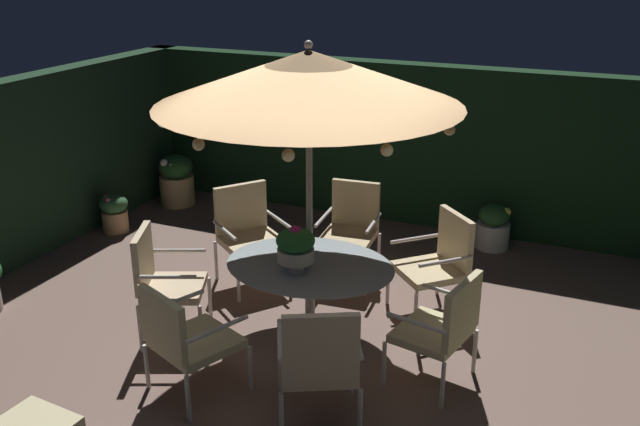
% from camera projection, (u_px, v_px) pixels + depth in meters
% --- Properties ---
extents(ground_plane, '(8.05, 7.35, 0.02)m').
position_uv_depth(ground_plane, '(308.00, 355.00, 6.29)').
color(ground_plane, brown).
extents(hedge_backdrop_rear, '(8.05, 0.30, 2.05)m').
position_uv_depth(hedge_backdrop_rear, '(423.00, 146.00, 8.94)').
color(hedge_backdrop_rear, black).
rests_on(hedge_backdrop_rear, ground_plane).
extents(patio_dining_table, '(1.55, 1.27, 0.73)m').
position_uv_depth(patio_dining_table, '(310.00, 278.00, 6.38)').
color(patio_dining_table, beige).
rests_on(patio_dining_table, ground_plane).
extents(patio_umbrella, '(2.57, 2.57, 2.70)m').
position_uv_depth(patio_umbrella, '(309.00, 78.00, 5.73)').
color(patio_umbrella, silver).
rests_on(patio_umbrella, ground_plane).
extents(centerpiece_planter, '(0.34, 0.34, 0.44)m').
position_uv_depth(centerpiece_planter, '(296.00, 246.00, 6.07)').
color(centerpiece_planter, beige).
rests_on(centerpiece_planter, patio_dining_table).
extents(patio_chair_north, '(0.67, 0.74, 0.97)m').
position_uv_depth(patio_chair_north, '(444.00, 324.00, 5.67)').
color(patio_chair_north, silver).
rests_on(patio_chair_north, ground_plane).
extents(patio_chair_northeast, '(0.85, 0.85, 1.00)m').
position_uv_depth(patio_chair_northeast, '(439.00, 259.00, 6.84)').
color(patio_chair_northeast, beige).
rests_on(patio_chair_northeast, ground_plane).
extents(patio_chair_east, '(0.63, 0.68, 1.04)m').
position_uv_depth(patio_chair_east, '(351.00, 225.00, 7.56)').
color(patio_chair_east, silver).
rests_on(patio_chair_east, ground_plane).
extents(patio_chair_southeast, '(0.88, 0.88, 1.04)m').
position_uv_depth(patio_chair_southeast, '(248.00, 229.00, 7.47)').
color(patio_chair_southeast, beige).
rests_on(patio_chair_southeast, ground_plane).
extents(patio_chair_south, '(0.76, 0.76, 1.05)m').
position_uv_depth(patio_chair_south, '(162.00, 277.00, 6.36)').
color(patio_chair_south, beige).
rests_on(patio_chair_south, ground_plane).
extents(patio_chair_southwest, '(0.82, 0.82, 0.95)m').
position_uv_depth(patio_chair_southwest, '(184.00, 336.00, 5.53)').
color(patio_chair_southwest, silver).
rests_on(patio_chair_southwest, ground_plane).
extents(patio_chair_west, '(0.81, 0.83, 1.05)m').
position_uv_depth(patio_chair_west, '(319.00, 359.00, 5.12)').
color(patio_chair_west, silver).
rests_on(patio_chair_west, ground_plane).
extents(potted_plant_back_right, '(0.39, 0.39, 0.54)m').
position_uv_depth(potted_plant_back_right, '(493.00, 227.00, 8.40)').
color(potted_plant_back_right, silver).
rests_on(potted_plant_back_right, ground_plane).
extents(potted_plant_left_far, '(0.47, 0.48, 0.71)m').
position_uv_depth(potted_plant_left_far, '(177.00, 179.00, 9.78)').
color(potted_plant_left_far, tan).
rests_on(potted_plant_left_far, ground_plane).
extents(potted_plant_back_center, '(0.35, 0.35, 0.49)m').
position_uv_depth(potted_plant_back_center, '(114.00, 212.00, 8.87)').
color(potted_plant_back_center, tan).
rests_on(potted_plant_back_center, ground_plane).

